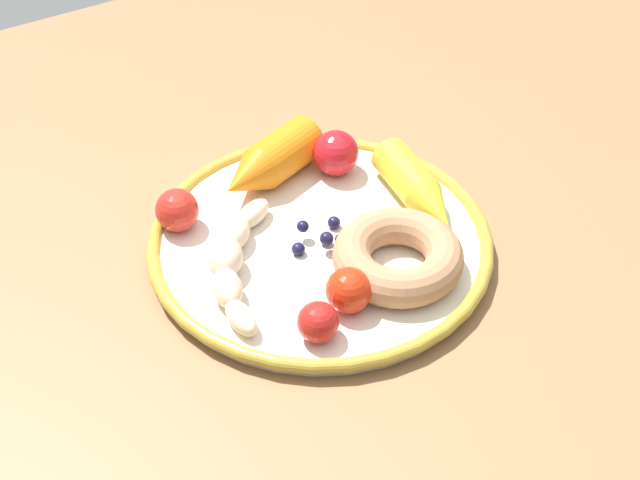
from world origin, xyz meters
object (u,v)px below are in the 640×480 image
carrot_orange (269,163)px  tomato_extra (177,210)px  carrot_yellow (417,188)px  tomato_near (336,153)px  blueberry_pile (327,237)px  tomato_far (318,322)px  dining_table (339,261)px  donut (398,256)px  plate (320,242)px  banana (233,260)px  tomato_mid (349,290)px

carrot_orange → tomato_extra: (-0.10, -0.01, -0.00)m
carrot_yellow → tomato_near: (-0.04, 0.08, 0.00)m
blueberry_pile → tomato_far: (-0.06, -0.09, 0.01)m
tomato_near → tomato_extra: 0.16m
dining_table → blueberry_pile: size_ratio=19.46×
donut → tomato_near: tomato_near is taller
plate → banana: banana is taller
tomato_near → tomato_mid: bearing=-118.8°
blueberry_pile → tomato_extra: 0.13m
dining_table → carrot_yellow: size_ratio=10.32×
banana → carrot_yellow: 0.18m
dining_table → tomato_mid: (-0.07, -0.13, 0.10)m
banana → tomato_extra: size_ratio=3.75×
banana → tomato_mid: tomato_mid is taller
carrot_yellow → donut: (-0.07, -0.06, -0.00)m
donut → banana: bearing=148.9°
carrot_yellow → donut: size_ratio=1.06×
dining_table → tomato_extra: tomato_extra is taller
tomato_extra → banana: bearing=-78.6°
tomato_far → carrot_yellow: bearing=30.1°
plate → blueberry_pile: size_ratio=4.90×
carrot_orange → tomato_near: 0.06m
plate → banana: (-0.08, 0.00, 0.02)m
tomato_near → tomato_far: 0.21m
donut → tomato_mid: 0.06m
carrot_yellow → tomato_mid: 0.15m
plate → blueberry_pile: (0.00, -0.01, 0.01)m
carrot_orange → tomato_far: size_ratio=3.57×
donut → tomato_extra: size_ratio=2.85×
carrot_orange → blueberry_pile: size_ratio=1.92×
plate → blueberry_pile: 0.01m
dining_table → tomato_extra: size_ratio=31.05×
donut → tomato_extra: bearing=132.1°
carrot_orange → carrot_yellow: bearing=-45.1°
carrot_orange → tomato_mid: size_ratio=3.14×
carrot_orange → tomato_far: bearing=-108.3°
tomato_near → tomato_far: tomato_near is taller
donut → plate: bearing=117.8°
blueberry_pile → tomato_far: size_ratio=1.85×
banana → carrot_orange: (0.08, 0.09, 0.01)m
carrot_orange → tomato_far: 0.20m
carrot_yellow → tomato_mid: (-0.12, -0.08, 0.00)m
dining_table → carrot_yellow: 0.13m
tomato_mid → carrot_orange: bearing=81.8°
carrot_orange → donut: size_ratio=1.08×
tomato_extra → dining_table: bearing=-13.3°
tomato_extra → plate: bearing=-39.4°
plate → tomato_mid: bearing=-105.7°
tomato_extra → donut: bearing=-47.9°
tomato_mid → tomato_extra: bearing=114.8°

